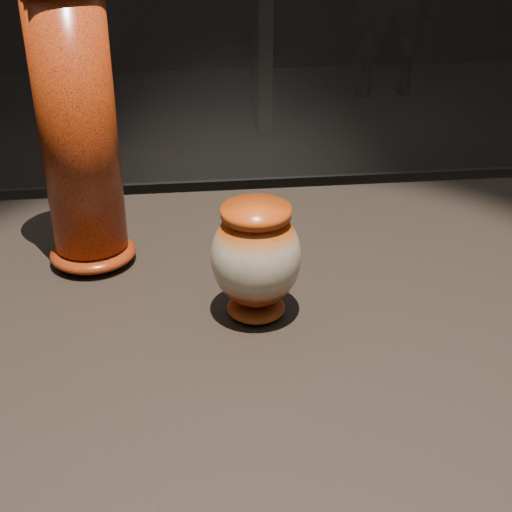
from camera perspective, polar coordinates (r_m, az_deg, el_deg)
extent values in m
cube|color=black|center=(1.01, 6.40, -4.70)|extent=(2.00, 0.80, 0.05)
ellipsoid|color=maroon|center=(0.95, 0.00, -4.12)|extent=(0.10, 0.10, 0.02)
ellipsoid|color=beige|center=(0.91, 0.00, -0.05)|extent=(0.15, 0.15, 0.14)
cylinder|color=#DF5A15|center=(0.88, 0.00, 3.52)|extent=(0.11, 0.11, 0.01)
ellipsoid|color=#C14D0C|center=(1.10, -12.89, 0.32)|extent=(0.13, 0.13, 0.03)
cylinder|color=#C14D0C|center=(1.03, -14.07, 9.96)|extent=(0.11, 0.11, 0.36)
cube|color=black|center=(4.51, 0.37, 15.66)|extent=(0.08, 0.50, 0.85)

